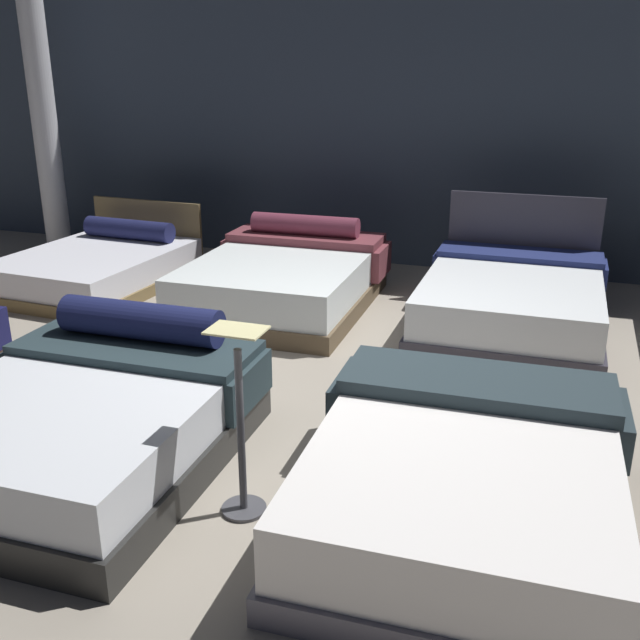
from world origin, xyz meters
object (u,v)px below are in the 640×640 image
bed_1 (88,420)px  bed_2 (462,480)px  price_sign (241,444)px  support_pillar (43,108)px  bed_5 (284,279)px  bed_4 (99,266)px  bed_6 (511,303)px

bed_1 → bed_2: bearing=1.1°
price_sign → support_pillar: support_pillar is taller
price_sign → support_pillar: (-4.52, 4.41, 1.35)m
bed_1 → bed_2: bed_1 is taller
bed_1 → bed_5: bearing=88.5°
bed_2 → bed_4: size_ratio=0.94×
bed_2 → support_pillar: support_pillar is taller
bed_5 → support_pillar: (-3.48, 1.13, 1.48)m
bed_4 → price_sign: size_ratio=2.03×
bed_6 → support_pillar: bearing=168.3°
price_sign → support_pillar: 6.46m
bed_4 → support_pillar: 2.34m
bed_5 → price_sign: (1.04, -3.27, 0.13)m
bed_1 → price_sign: 1.10m
bed_6 → price_sign: (-1.11, -3.23, 0.13)m
bed_4 → support_pillar: (-1.36, 1.11, 1.54)m
support_pillar → price_sign: bearing=-44.3°
bed_4 → price_sign: price_sign is taller
bed_5 → bed_6: 2.15m
bed_1 → bed_2: (2.18, 0.07, -0.01)m
bed_6 → price_sign: bearing=-108.9°
bed_2 → price_sign: bearing=-168.5°
bed_2 → bed_5: (-2.14, 3.02, 0.02)m
bed_1 → support_pillar: 5.65m
bed_2 → support_pillar: 7.15m
bed_5 → support_pillar: bearing=161.1°
bed_4 → bed_6: 4.28m
bed_6 → support_pillar: (-5.64, 1.17, 1.48)m
bed_2 → bed_6: bed_6 is taller
bed_6 → price_sign: bed_6 is taller
bed_2 → bed_5: bed_5 is taller
bed_5 → support_pillar: support_pillar is taller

